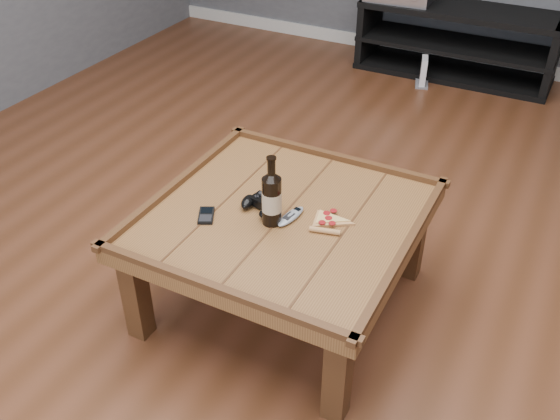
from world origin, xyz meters
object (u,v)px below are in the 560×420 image
at_px(game_controller, 261,205).
at_px(remote_control, 291,216).
at_px(pizza_slice, 328,221).
at_px(media_console, 456,42).
at_px(smartphone, 206,215).
at_px(coffee_table, 283,227).
at_px(game_console, 423,73).
at_px(beer_bottle, 272,197).

relative_size(game_controller, remote_control, 1.14).
xyz_separation_m(game_controller, pizza_slice, (0.27, 0.04, -0.02)).
height_order(media_console, smartphone, media_console).
bearing_deg(media_console, coffee_table, -90.00).
height_order(coffee_table, smartphone, coffee_table).
xyz_separation_m(coffee_table, game_console, (-0.14, 2.46, -0.30)).
distance_m(smartphone, remote_control, 0.32).
bearing_deg(smartphone, beer_bottle, -8.00).
height_order(coffee_table, remote_control, coffee_table).
distance_m(remote_control, game_console, 2.51).
relative_size(smartphone, game_console, 0.58).
height_order(coffee_table, beer_bottle, beer_bottle).
bearing_deg(smartphone, game_controller, 13.04).
bearing_deg(game_controller, game_console, 102.42).
xyz_separation_m(coffee_table, game_controller, (-0.09, -0.01, 0.08)).
bearing_deg(coffee_table, pizza_slice, 9.98).
distance_m(media_console, beer_bottle, 2.83).
bearing_deg(pizza_slice, media_console, 79.94).
xyz_separation_m(coffee_table, remote_control, (0.04, -0.01, 0.07)).
distance_m(beer_bottle, game_console, 2.57).
xyz_separation_m(beer_bottle, game_console, (-0.12, 2.53, -0.47)).
xyz_separation_m(coffee_table, beer_bottle, (-0.02, -0.06, 0.17)).
bearing_deg(remote_control, smartphone, -146.04).
bearing_deg(remote_control, game_controller, -171.67).
bearing_deg(coffee_table, game_console, 93.24).
height_order(beer_bottle, remote_control, beer_bottle).
height_order(game_controller, game_console, game_controller).
relative_size(beer_bottle, pizza_slice, 1.23).
distance_m(coffee_table, smartphone, 0.30).
height_order(coffee_table, pizza_slice, coffee_table).
relative_size(media_console, beer_bottle, 4.94).
distance_m(media_console, remote_control, 2.77).
distance_m(media_console, game_controller, 2.77).
height_order(coffee_table, game_controller, game_controller).
xyz_separation_m(media_console, game_controller, (-0.09, -2.76, 0.23)).
relative_size(beer_bottle, game_console, 1.40).
distance_m(coffee_table, media_console, 2.75).
bearing_deg(media_console, remote_control, -89.23).
xyz_separation_m(game_controller, smartphone, (-0.16, -0.14, -0.02)).
bearing_deg(game_controller, smartphone, -128.26).
bearing_deg(smartphone, game_console, 60.07).
bearing_deg(game_console, smartphone, -108.59).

